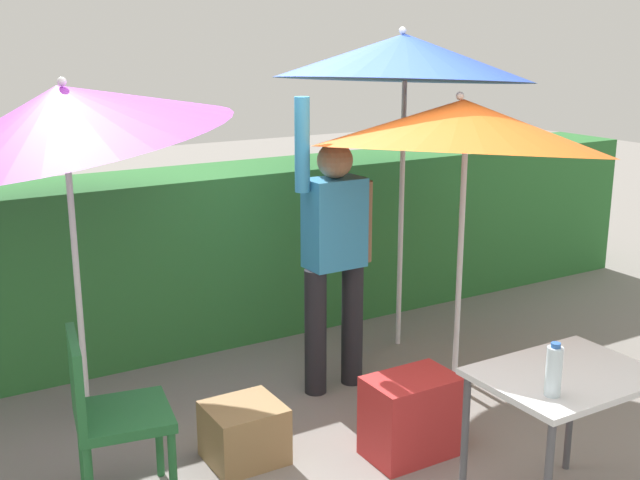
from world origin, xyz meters
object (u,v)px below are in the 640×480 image
at_px(person_vendor, 334,249).
at_px(cooler_box, 411,416).
at_px(umbrella_orange, 64,115).
at_px(umbrella_yellow, 404,57).
at_px(bottle_water, 554,371).
at_px(umbrella_rainbow, 462,126).
at_px(crate_cardboard, 244,433).
at_px(chair_plastic, 107,410).
at_px(folding_table, 565,390).

distance_m(person_vendor, cooler_box, 1.18).
distance_m(umbrella_orange, umbrella_yellow, 2.31).
bearing_deg(cooler_box, bottle_water, -88.08).
bearing_deg(umbrella_orange, umbrella_rainbow, -18.80).
bearing_deg(crate_cardboard, chair_plastic, -175.24).
height_order(umbrella_orange, crate_cardboard, umbrella_orange).
relative_size(person_vendor, crate_cardboard, 4.75).
xyz_separation_m(chair_plastic, crate_cardboard, (0.73, 0.06, -0.35)).
bearing_deg(folding_table, crate_cardboard, 131.33).
height_order(umbrella_orange, cooler_box, umbrella_orange).
distance_m(person_vendor, folding_table, 1.77).
distance_m(umbrella_rainbow, folding_table, 1.78).
distance_m(umbrella_orange, cooler_box, 2.48).
relative_size(umbrella_orange, crate_cardboard, 5.43).
xyz_separation_m(chair_plastic, folding_table, (1.80, -1.15, 0.13)).
bearing_deg(person_vendor, crate_cardboard, -149.51).
height_order(chair_plastic, cooler_box, chair_plastic).
bearing_deg(bottle_water, chair_plastic, 140.71).
bearing_deg(person_vendor, chair_plastic, -160.18).
distance_m(umbrella_orange, bottle_water, 2.81).
bearing_deg(bottle_water, crate_cardboard, 121.81).
relative_size(umbrella_orange, cooler_box, 4.42).
distance_m(person_vendor, chair_plastic, 1.78).
relative_size(cooler_box, bottle_water, 2.03).
height_order(umbrella_rainbow, umbrella_yellow, umbrella_yellow).
bearing_deg(umbrella_orange, bottle_water, -56.93).
relative_size(umbrella_yellow, folding_table, 2.91).
bearing_deg(crate_cardboard, folding_table, -48.67).
height_order(umbrella_rainbow, umbrella_orange, umbrella_orange).
relative_size(chair_plastic, cooler_box, 1.83).
distance_m(cooler_box, bottle_water, 1.12).
distance_m(folding_table, bottle_water, 0.34).
height_order(umbrella_rainbow, bottle_water, umbrella_rainbow).
xyz_separation_m(umbrella_orange, bottle_water, (1.44, -2.22, -0.97)).
xyz_separation_m(umbrella_yellow, folding_table, (-0.62, -2.14, -1.43)).
height_order(umbrella_rainbow, person_vendor, umbrella_rainbow).
relative_size(person_vendor, folding_table, 2.35).
xyz_separation_m(folding_table, bottle_water, (-0.23, -0.13, 0.20)).
distance_m(umbrella_rainbow, cooler_box, 1.74).
relative_size(umbrella_rainbow, chair_plastic, 2.29).
bearing_deg(chair_plastic, bottle_water, -39.29).
height_order(umbrella_orange, person_vendor, umbrella_orange).
xyz_separation_m(cooler_box, folding_table, (0.26, -0.80, 0.42)).
bearing_deg(umbrella_yellow, crate_cardboard, -151.22).
bearing_deg(folding_table, person_vendor, 95.75).
xyz_separation_m(umbrella_rainbow, umbrella_orange, (-2.16, 0.73, 0.12)).
bearing_deg(folding_table, bottle_water, -150.56).
distance_m(umbrella_rainbow, umbrella_orange, 2.28).
bearing_deg(cooler_box, person_vendor, 84.57).
distance_m(chair_plastic, bottle_water, 2.05).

